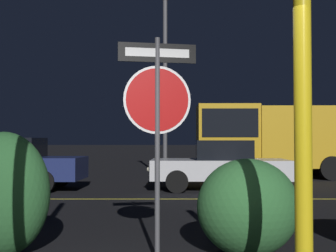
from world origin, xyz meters
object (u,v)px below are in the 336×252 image
at_px(stop_sign, 159,103).
at_px(street_lamp, 167,56).
at_px(passing_car_2, 222,165).
at_px(passing_car_1, 7,164).
at_px(delivery_truck, 271,136).
at_px(yellow_pole_right, 305,147).
at_px(hedge_bush_2, 249,207).
at_px(hedge_bush_1, 5,194).

bearing_deg(stop_sign, street_lamp, 78.95).
relative_size(passing_car_2, street_lamp, 0.56).
xyz_separation_m(passing_car_1, street_lamp, (4.48, 4.02, 3.79)).
height_order(stop_sign, passing_car_2, stop_sign).
relative_size(stop_sign, passing_car_2, 0.65).
height_order(passing_car_2, delivery_truck, delivery_truck).
xyz_separation_m(yellow_pole_right, passing_car_1, (-5.70, 9.32, -0.61)).
bearing_deg(stop_sign, delivery_truck, 60.99).
height_order(yellow_pole_right, passing_car_2, yellow_pole_right).
height_order(hedge_bush_2, delivery_truck, delivery_truck).
xyz_separation_m(stop_sign, hedge_bush_2, (1.08, 0.26, -1.23)).
height_order(passing_car_1, street_lamp, street_lamp).
relative_size(yellow_pole_right, hedge_bush_2, 2.19).
bearing_deg(hedge_bush_2, hedge_bush_1, -180.00).
relative_size(hedge_bush_2, passing_car_2, 0.31).
relative_size(hedge_bush_2, delivery_truck, 0.21).
relative_size(hedge_bush_1, passing_car_2, 0.38).
bearing_deg(passing_car_1, passing_car_2, -87.54).
relative_size(stop_sign, passing_car_1, 0.56).
xyz_separation_m(hedge_bush_1, street_lamp, (1.88, 11.54, 3.76)).
distance_m(passing_car_1, delivery_truck, 9.36).
bearing_deg(hedge_bush_1, delivery_truck, 63.79).
height_order(yellow_pole_right, hedge_bush_2, yellow_pole_right).
bearing_deg(hedge_bush_1, street_lamp, 80.76).
bearing_deg(hedge_bush_1, yellow_pole_right, -30.11).
bearing_deg(hedge_bush_2, street_lamp, 95.28).
distance_m(stop_sign, street_lamp, 12.10).
bearing_deg(passing_car_2, stop_sign, 170.14).
bearing_deg(passing_car_1, delivery_truck, -61.72).
height_order(yellow_pole_right, delivery_truck, delivery_truck).
bearing_deg(yellow_pole_right, hedge_bush_2, 94.93).
relative_size(hedge_bush_2, street_lamp, 0.17).
xyz_separation_m(stop_sign, hedge_bush_1, (-1.86, 0.26, -1.07)).
distance_m(hedge_bush_1, hedge_bush_2, 2.95).
bearing_deg(street_lamp, yellow_pole_right, -84.76).
bearing_deg(passing_car_1, yellow_pole_right, -146.66).
bearing_deg(stop_sign, passing_car_1, 108.89).
relative_size(stop_sign, delivery_truck, 0.45).
height_order(stop_sign, yellow_pole_right, yellow_pole_right).
height_order(stop_sign, hedge_bush_2, stop_sign).
xyz_separation_m(passing_car_2, street_lamp, (-1.58, 3.96, 3.82)).
height_order(passing_car_2, street_lamp, street_lamp).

